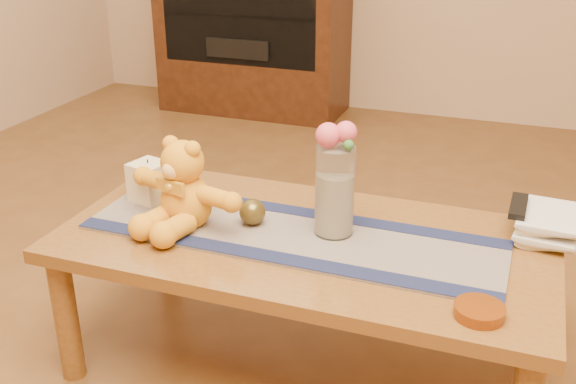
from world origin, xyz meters
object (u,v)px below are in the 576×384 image
(tv_remote, at_px, (519,206))
(amber_dish, at_px, (479,311))
(pillar_candle, at_px, (149,181))
(glass_vase, at_px, (335,191))
(teddy_bear, at_px, (185,184))
(bronze_ball, at_px, (252,212))
(book_bottom, at_px, (515,228))

(tv_remote, relative_size, amber_dish, 1.35)
(pillar_candle, distance_m, glass_vase, 0.62)
(tv_remote, bearing_deg, teddy_bear, -161.43)
(teddy_bear, xyz_separation_m, pillar_candle, (-0.19, 0.11, -0.06))
(bronze_ball, bearing_deg, amber_dish, -20.19)
(pillar_candle, xyz_separation_m, bronze_ball, (0.37, -0.05, -0.02))
(bronze_ball, height_order, amber_dish, bronze_ball)
(bronze_ball, bearing_deg, tv_remote, 17.02)
(glass_vase, height_order, bronze_ball, glass_vase)
(pillar_candle, height_order, book_bottom, pillar_candle)
(teddy_bear, distance_m, book_bottom, 0.97)
(teddy_bear, relative_size, glass_vase, 1.41)
(teddy_bear, height_order, amber_dish, teddy_bear)
(bronze_ball, bearing_deg, glass_vase, 7.07)
(teddy_bear, bearing_deg, glass_vase, 25.48)
(bronze_ball, xyz_separation_m, book_bottom, (0.73, 0.23, -0.04))
(pillar_candle, relative_size, amber_dish, 1.04)
(tv_remote, distance_m, amber_dish, 0.48)
(pillar_candle, height_order, amber_dish, pillar_candle)
(book_bottom, bearing_deg, tv_remote, -93.00)
(teddy_bear, distance_m, glass_vase, 0.43)
(amber_dish, bearing_deg, book_bottom, 83.38)
(pillar_candle, height_order, tv_remote, pillar_candle)
(pillar_candle, xyz_separation_m, tv_remote, (1.10, 0.17, 0.02))
(teddy_bear, distance_m, tv_remote, 0.96)
(bronze_ball, relative_size, tv_remote, 0.49)
(teddy_bear, xyz_separation_m, bronze_ball, (0.18, 0.06, -0.09))
(pillar_candle, relative_size, book_bottom, 0.55)
(teddy_bear, bearing_deg, pillar_candle, 163.94)
(teddy_bear, bearing_deg, bronze_ball, 31.24)
(bronze_ball, relative_size, book_bottom, 0.35)
(tv_remote, bearing_deg, book_bottom, 90.00)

